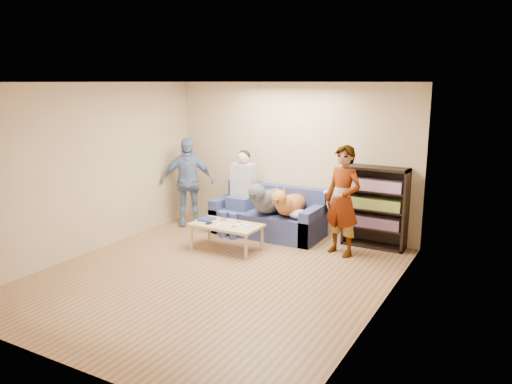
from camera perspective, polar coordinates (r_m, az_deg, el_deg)
The scene contains 27 objects.
ground at distance 6.95m, azimuth -4.88°, elevation -9.56°, with size 5.00×5.00×0.00m, color brown.
ceiling at distance 6.44m, azimuth -5.32°, elevation 12.40°, with size 5.00×5.00×0.00m, color white.
wall_back at distance 8.72m, azimuth 4.16°, elevation 3.87°, with size 4.50×4.50×0.00m, color tan.
wall_front at distance 4.78m, azimuth -22.16°, elevation -4.32°, with size 4.50×4.50×0.00m, color tan.
wall_left at distance 8.04m, azimuth -18.51°, elevation 2.51°, with size 5.00×5.00×0.00m, color tan.
wall_right at distance 5.65m, azimuth 14.17°, elevation -1.25°, with size 5.00×5.00×0.00m, color tan.
blanket at distance 8.15m, azimuth 5.05°, elevation -2.55°, with size 0.39×0.33×0.14m, color #A2A1A6.
person_standing_right at distance 7.64m, azimuth 9.89°, elevation -1.02°, with size 0.62×0.40×1.69m, color gray.
person_standing_left at distance 9.21m, azimuth -7.87°, elevation 1.17°, with size 0.95×0.40×1.63m, color #6E87B1.
held_controller at distance 7.49m, azimuth 7.99°, elevation 0.01°, with size 0.04×0.11×0.03m, color white.
notebook_blue at distance 8.11m, azimuth -5.61°, elevation -3.10°, with size 0.20×0.26×0.03m, color navy.
papers at distance 7.75m, azimuth -3.49°, elevation -3.85°, with size 0.26×0.20×0.01m, color white.
magazine at distance 7.75m, azimuth -3.22°, elevation -3.74°, with size 0.22×0.17×0.01m, color #B2AD8E.
camera_silver at distance 8.01m, azimuth -3.67°, elevation -3.17°, with size 0.11×0.06×0.05m, color silver.
controller_a at distance 7.79m, azimuth -1.27°, elevation -3.67°, with size 0.04×0.13×0.03m, color silver.
controller_b at distance 7.69m, azimuth -1.06°, elevation -3.89°, with size 0.09×0.06×0.03m, color white.
headphone_cup_a at distance 7.74m, azimuth -2.23°, elevation -3.84°, with size 0.07×0.07×0.02m, color white.
headphone_cup_b at distance 7.80m, azimuth -1.93°, elevation -3.69°, with size 0.07×0.07×0.02m, color white.
pen_orange at distance 7.74m, azimuth -4.17°, elevation -3.91°, with size 0.01×0.01×0.14m, color orange.
pen_black at distance 7.94m, azimuth -1.98°, elevation -3.45°, with size 0.01×0.01×0.14m, color black.
wallet at distance 7.89m, azimuth -5.41°, elevation -3.57°, with size 0.07×0.12×0.01m, color black.
sofa at distance 8.69m, azimuth 1.43°, elevation -3.01°, with size 1.90×0.85×0.82m.
person_seated at distance 8.70m, azimuth -1.79°, elevation 0.34°, with size 0.40×0.73×1.47m.
dog_gray at distance 8.41m, azimuth 1.41°, elevation -0.89°, with size 0.45×1.27×0.65m.
dog_tan at distance 8.28m, azimuth 3.81°, elevation -1.35°, with size 0.39×1.15×0.56m.
coffee_table at distance 7.87m, azimuth -3.40°, elevation -3.99°, with size 1.10×0.60×0.42m.
bookshelf at distance 8.16m, azimuth 13.49°, elevation -1.50°, with size 1.00×0.34×1.30m.
Camera 1 is at (3.63, -5.32, 2.61)m, focal length 35.00 mm.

